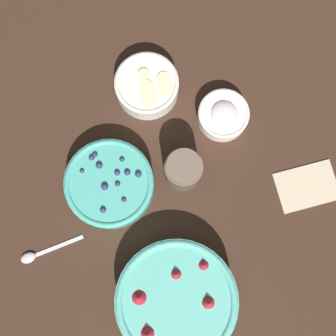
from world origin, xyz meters
TOP-DOWN VIEW (x-y plane):
  - ground_plane at (0.00, 0.00)m, footprint 4.00×4.00m
  - bowl_strawberries at (0.16, 0.22)m, footprint 0.24×0.24m
  - bowl_blueberries at (0.16, -0.06)m, footprint 0.19×0.19m
  - bowl_bananas at (-0.01, -0.20)m, footprint 0.14×0.14m
  - bowl_cream at (-0.12, -0.06)m, footprint 0.11×0.11m
  - jar_chocolate at (0.02, -0.00)m, footprint 0.08×0.08m
  - napkin at (-0.20, 0.16)m, footprint 0.15×0.12m
  - spoon at (0.36, -0.01)m, footprint 0.14×0.04m

SIDE VIEW (x-z plane):
  - ground_plane at x=0.00m, z-range 0.00..0.00m
  - napkin at x=-0.20m, z-range 0.00..0.01m
  - spoon at x=0.36m, z-range 0.00..0.01m
  - bowl_cream at x=-0.12m, z-range 0.00..0.05m
  - bowl_bananas at x=-0.01m, z-range 0.00..0.06m
  - bowl_blueberries at x=0.16m, z-range 0.00..0.06m
  - bowl_strawberries at x=0.16m, z-range 0.00..0.09m
  - jar_chocolate at x=0.02m, z-range 0.00..0.10m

